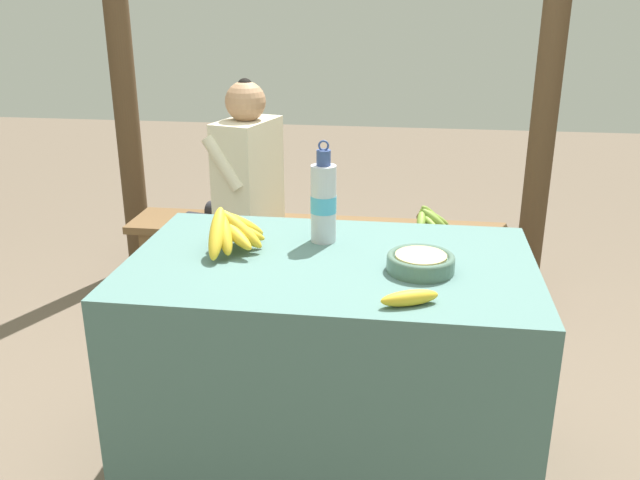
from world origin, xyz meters
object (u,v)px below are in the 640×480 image
(banana_bunch_ripe, at_px, (231,229))
(serving_bowl, at_px, (421,262))
(water_bottle, at_px, (324,202))
(banana_bunch_green, at_px, (428,217))
(wooden_bench, at_px, (316,238))
(support_post_far, at_px, (555,28))
(seated_vendor, at_px, (240,181))
(loose_banana_front, at_px, (410,298))
(support_post_near, at_px, (118,25))

(banana_bunch_ripe, height_order, serving_bowl, banana_bunch_ripe)
(water_bottle, relative_size, banana_bunch_green, 1.20)
(serving_bowl, xyz_separation_m, water_bottle, (-0.30, 0.20, 0.10))
(banana_bunch_green, bearing_deg, wooden_bench, -179.36)
(banana_bunch_ripe, bearing_deg, water_bottle, 24.13)
(wooden_bench, distance_m, support_post_far, 1.46)
(serving_bowl, bearing_deg, banana_bunch_ripe, 171.25)
(banana_bunch_ripe, distance_m, seated_vendor, 1.19)
(seated_vendor, bearing_deg, serving_bowl, 139.41)
(loose_banana_front, bearing_deg, serving_bowl, 83.22)
(banana_bunch_ripe, height_order, banana_bunch_green, banana_bunch_ripe)
(wooden_bench, height_order, banana_bunch_green, banana_bunch_green)
(wooden_bench, xyz_separation_m, seated_vendor, (-0.36, -0.02, 0.27))
(water_bottle, xyz_separation_m, support_post_far, (0.88, 1.42, 0.44))
(support_post_near, relative_size, support_post_far, 1.00)
(serving_bowl, xyz_separation_m, support_post_far, (0.58, 1.62, 0.54))
(banana_bunch_ripe, relative_size, support_post_near, 0.11)
(water_bottle, relative_size, support_post_far, 0.12)
(banana_bunch_ripe, relative_size, wooden_bench, 0.17)
(serving_bowl, xyz_separation_m, seated_vendor, (-0.83, 1.23, -0.13))
(loose_banana_front, bearing_deg, support_post_near, 129.13)
(water_bottle, distance_m, support_post_far, 1.73)
(banana_bunch_ripe, relative_size, loose_banana_front, 1.93)
(banana_bunch_ripe, relative_size, support_post_far, 0.11)
(water_bottle, distance_m, wooden_bench, 1.18)
(water_bottle, bearing_deg, loose_banana_front, -57.50)
(banana_bunch_green, relative_size, support_post_far, 0.10)
(loose_banana_front, relative_size, wooden_bench, 0.09)
(water_bottle, relative_size, loose_banana_front, 2.05)
(banana_bunch_green, bearing_deg, serving_bowl, -92.17)
(loose_banana_front, height_order, wooden_bench, loose_banana_front)
(water_bottle, bearing_deg, seated_vendor, 117.36)
(water_bottle, xyz_separation_m, seated_vendor, (-0.53, 1.03, -0.23))
(support_post_near, bearing_deg, seated_vendor, -29.19)
(water_bottle, bearing_deg, support_post_far, 58.32)
(support_post_far, bearing_deg, banana_bunch_green, -145.65)
(banana_bunch_ripe, xyz_separation_m, banana_bunch_green, (0.60, 1.17, -0.32))
(serving_bowl, height_order, support_post_far, support_post_far)
(support_post_far, bearing_deg, banana_bunch_ripe, -126.46)
(wooden_bench, bearing_deg, water_bottle, -80.44)
(seated_vendor, bearing_deg, banana_bunch_green, -162.88)
(support_post_near, height_order, support_post_far, same)
(loose_banana_front, height_order, banana_bunch_green, loose_banana_front)
(wooden_bench, bearing_deg, support_post_far, 19.34)
(serving_bowl, bearing_deg, wooden_bench, 110.71)
(serving_bowl, relative_size, seated_vendor, 0.17)
(banana_bunch_green, distance_m, support_post_far, 1.04)
(water_bottle, relative_size, seated_vendor, 0.28)
(water_bottle, xyz_separation_m, loose_banana_front, (0.27, -0.42, -0.11))
(serving_bowl, relative_size, banana_bunch_green, 0.71)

